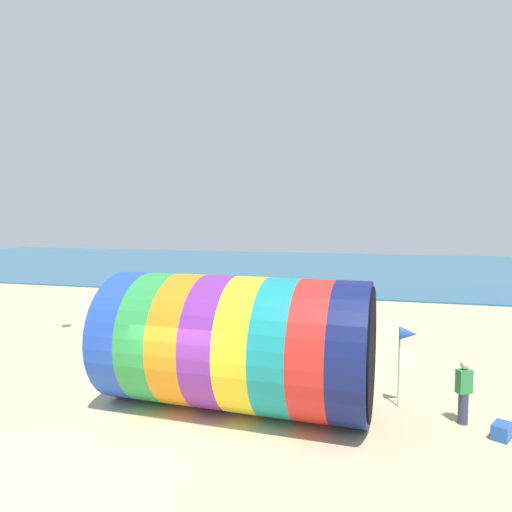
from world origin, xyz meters
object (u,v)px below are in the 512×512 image
at_px(beach_flag, 408,337).
at_px(kite_handler, 464,392).
at_px(bystander_near_water, 206,302).
at_px(cooler_box, 502,431).
at_px(giant_inflatable_tube, 237,342).

bearing_deg(beach_flag, kite_handler, -26.52).
height_order(bystander_near_water, cooler_box, bystander_near_water).
distance_m(giant_inflatable_tube, bystander_near_water, 11.11).
height_order(giant_inflatable_tube, bystander_near_water, giant_inflatable_tube).
distance_m(kite_handler, cooler_box, 1.16).
relative_size(giant_inflatable_tube, kite_handler, 4.47).
relative_size(kite_handler, bystander_near_water, 0.90).
height_order(kite_handler, bystander_near_water, bystander_near_water).
bearing_deg(bystander_near_water, kite_handler, -41.26).
relative_size(kite_handler, beach_flag, 0.73).
bearing_deg(kite_handler, bystander_near_water, 138.74).
distance_m(giant_inflatable_tube, cooler_box, 6.73).
xyz_separation_m(giant_inflatable_tube, bystander_near_water, (-4.92, 9.93, -0.86)).
distance_m(bystander_near_water, beach_flag, 12.84).
relative_size(beach_flag, cooler_box, 4.28).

